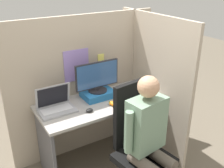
{
  "coord_description": "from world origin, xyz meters",
  "views": [
    {
      "loc": [
        -1.19,
        -1.89,
        2.06
      ],
      "look_at": [
        0.07,
        0.15,
        1.0
      ],
      "focal_mm": 42.0,
      "sensor_mm": 36.0,
      "label": 1
    }
  ],
  "objects": [
    {
      "name": "laptop",
      "position": [
        -0.46,
        0.37,
        0.8
      ],
      "size": [
        0.36,
        0.24,
        0.26
      ],
      "color": "#99999E",
      "rests_on": "desk"
    },
    {
      "name": "person",
      "position": [
        0.09,
        -0.45,
        0.72
      ],
      "size": [
        0.48,
        0.49,
        1.26
      ],
      "color": "brown",
      "rests_on": "ground"
    },
    {
      "name": "office_chair",
      "position": [
        0.11,
        -0.27,
        0.55
      ],
      "size": [
        0.54,
        0.57,
        1.11
      ],
      "color": "black",
      "rests_on": "ground"
    },
    {
      "name": "cubicle_panel_right",
      "position": [
        0.68,
        0.24,
        0.81
      ],
      "size": [
        0.04,
        1.22,
        1.63
      ],
      "color": "tan",
      "rests_on": "ground"
    },
    {
      "name": "carrot_toy",
      "position": [
        0.08,
        0.11,
        0.77
      ],
      "size": [
        0.05,
        0.16,
        0.05
      ],
      "color": "orange",
      "rests_on": "desk"
    },
    {
      "name": "mouse",
      "position": [
        -0.18,
        0.16,
        0.77
      ],
      "size": [
        0.07,
        0.06,
        0.04
      ],
      "color": "black",
      "rests_on": "desk"
    },
    {
      "name": "cubicle_panel_back",
      "position": [
        -0.0,
        0.63,
        0.82
      ],
      "size": [
        1.81,
        0.05,
        1.63
      ],
      "color": "tan",
      "rests_on": "ground"
    },
    {
      "name": "desk",
      "position": [
        0.0,
        0.3,
        0.55
      ],
      "size": [
        1.31,
        0.6,
        0.75
      ],
      "color": "#9E9993",
      "rests_on": "ground"
    },
    {
      "name": "paper_box",
      "position": [
        0.05,
        0.41,
        0.79
      ],
      "size": [
        0.34,
        0.26,
        0.08
      ],
      "color": "#236BAD",
      "rests_on": "desk"
    },
    {
      "name": "stapler",
      "position": [
        0.57,
        0.31,
        0.77
      ],
      "size": [
        0.04,
        0.13,
        0.05
      ],
      "color": "black",
      "rests_on": "desk"
    },
    {
      "name": "monitor",
      "position": [
        0.05,
        0.42,
        0.99
      ],
      "size": [
        0.51,
        0.21,
        0.33
      ],
      "color": "#232328",
      "rests_on": "paper_box"
    }
  ]
}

